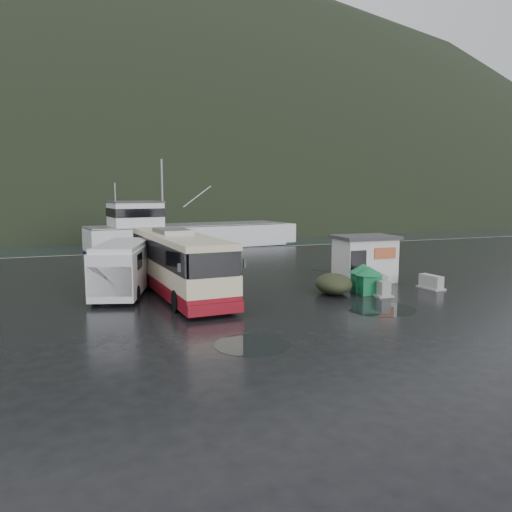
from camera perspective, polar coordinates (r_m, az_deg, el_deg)
name	(u,v)px	position (r m, az deg, el deg)	size (l,w,h in m)	color
ground	(265,292)	(26.91, 1.06, -4.09)	(160.00, 160.00, 0.00)	black
harbor_water	(103,212)	(134.86, -17.07, 4.78)	(300.00, 180.00, 0.02)	black
quay_edge	(182,251)	(45.82, -8.49, 0.59)	(160.00, 0.60, 1.50)	#999993
headland	(102,202)	(275.17, -17.20, 5.94)	(780.00, 540.00, 570.00)	black
coach_bus	(179,293)	(26.76, -8.85, -4.24)	(2.99, 11.94, 3.37)	beige
white_van	(124,294)	(27.14, -14.87, -4.24)	(2.25, 6.56, 2.74)	silver
waste_bin_left	(362,292)	(27.49, 12.08, -4.01)	(1.09, 1.09, 1.52)	#126A39
waste_bin_right	(368,294)	(26.94, 12.70, -4.25)	(1.06, 1.06, 1.48)	#126A39
dome_tent	(333,294)	(26.71, 8.83, -4.26)	(1.93, 2.70, 1.06)	#2A2F1C
ticket_kiosk	(364,281)	(30.74, 12.23, -2.81)	(3.52, 2.67, 2.75)	silver
jersey_barrier_a	(378,289)	(28.35, 13.78, -3.71)	(0.86, 1.71, 0.86)	#999993
jersey_barrier_b	(379,295)	(26.81, 13.91, -4.35)	(0.81, 1.63, 0.81)	#999993
jersey_barrier_c	(431,289)	(29.34, 19.35, -3.55)	(0.77, 1.53, 0.77)	#999993
fishing_trawler	(189,242)	(54.03, -7.62, 1.63)	(25.02, 5.49, 10.01)	silver
puddles	(338,287)	(28.63, 9.40, -3.48)	(15.42, 17.61, 0.01)	black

